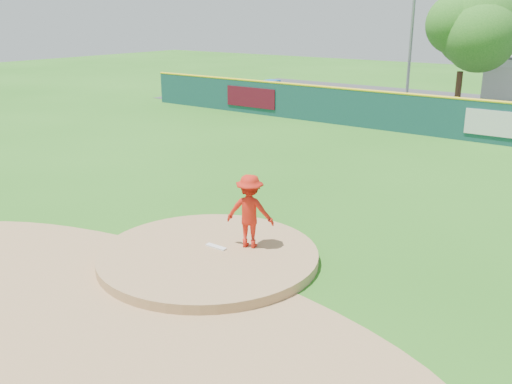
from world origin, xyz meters
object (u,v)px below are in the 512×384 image
Objects in this scene: pitcher at (250,211)px; playground_slide at (271,90)px; light_pole_left at (413,11)px; deciduous_tree at (464,37)px.

pitcher reaches higher than playground_slide.
light_pole_left reaches higher than playground_slide.
pitcher is at bearing -83.78° from deciduous_tree.
pitcher is 0.17× the size of light_pole_left.
playground_slide is 13.07m from deciduous_tree.
light_pole_left is (-6.63, 26.10, 4.86)m from pitcher.
deciduous_tree is at bearing 9.12° from playground_slide.
pitcher is at bearing -75.75° from light_pole_left.
pitcher is 26.71m from playground_slide.
playground_slide is 0.24× the size of light_pole_left.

